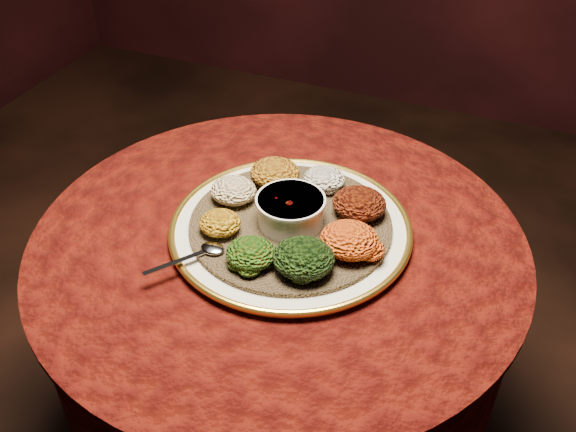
% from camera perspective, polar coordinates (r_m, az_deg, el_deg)
% --- Properties ---
extents(table, '(0.96, 0.96, 0.73)m').
position_cam_1_polar(table, '(1.37, -0.82, -7.57)').
color(table, black).
rests_on(table, ground).
extents(platter, '(0.54, 0.54, 0.02)m').
position_cam_1_polar(platter, '(1.24, 0.23, -1.10)').
color(platter, beige).
rests_on(platter, table).
extents(injera, '(0.41, 0.41, 0.01)m').
position_cam_1_polar(injera, '(1.23, 0.23, -0.71)').
color(injera, brown).
rests_on(injera, platter).
extents(stew_bowl, '(0.13, 0.13, 0.06)m').
position_cam_1_polar(stew_bowl, '(1.21, 0.23, 0.66)').
color(stew_bowl, silver).
rests_on(stew_bowl, injera).
extents(spoon, '(0.11, 0.13, 0.01)m').
position_cam_1_polar(spoon, '(1.17, -7.21, -3.06)').
color(spoon, silver).
rests_on(spoon, injera).
extents(portion_ayib, '(0.09, 0.08, 0.04)m').
position_cam_1_polar(portion_ayib, '(1.31, 3.25, 3.33)').
color(portion_ayib, silver).
rests_on(portion_ayib, injera).
extents(portion_kitfo, '(0.11, 0.10, 0.05)m').
position_cam_1_polar(portion_kitfo, '(1.24, 6.35, 1.12)').
color(portion_kitfo, black).
rests_on(portion_kitfo, injera).
extents(portion_tikil, '(0.11, 0.10, 0.05)m').
position_cam_1_polar(portion_tikil, '(1.15, 5.49, -2.14)').
color(portion_tikil, '#B07C0E').
rests_on(portion_tikil, injera).
extents(portion_gomen, '(0.11, 0.10, 0.05)m').
position_cam_1_polar(portion_gomen, '(1.11, 1.38, -3.76)').
color(portion_gomen, black).
rests_on(portion_gomen, injera).
extents(portion_mixveg, '(0.09, 0.09, 0.04)m').
position_cam_1_polar(portion_mixveg, '(1.13, -3.32, -3.33)').
color(portion_mixveg, '#AF300B').
rests_on(portion_mixveg, injera).
extents(portion_kik, '(0.08, 0.08, 0.04)m').
position_cam_1_polar(portion_kik, '(1.20, -6.07, -0.62)').
color(portion_kik, '#B78210').
rests_on(portion_kik, injera).
extents(portion_timatim, '(0.09, 0.09, 0.04)m').
position_cam_1_polar(portion_timatim, '(1.28, -4.88, 2.29)').
color(portion_timatim, maroon).
rests_on(portion_timatim, injera).
extents(portion_shiro, '(0.10, 0.10, 0.05)m').
position_cam_1_polar(portion_shiro, '(1.32, -1.16, 3.87)').
color(portion_shiro, '#A17013').
rests_on(portion_shiro, injera).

